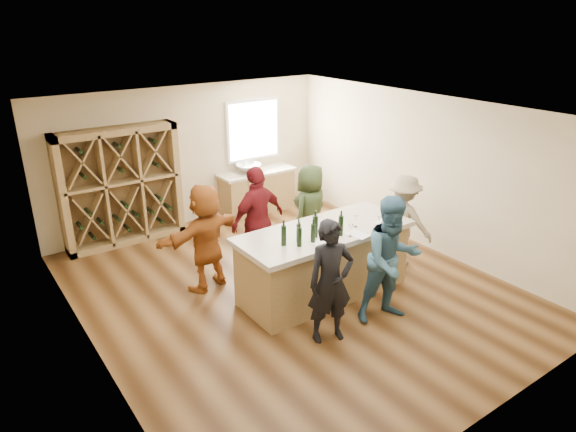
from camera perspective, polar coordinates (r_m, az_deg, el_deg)
floor at (r=8.29m, az=0.24°, el=-8.30°), size 6.00×7.00×0.10m
ceiling at (r=7.28m, az=0.27°, el=11.87°), size 6.00×7.00×0.10m
wall_back at (r=10.62m, az=-11.03°, el=6.61°), size 6.00×0.10×2.80m
wall_front at (r=5.47m, az=22.77°, el=-9.70°), size 6.00×0.10×2.80m
wall_left at (r=6.52m, az=-22.17°, el=-4.41°), size 0.10×7.00×2.80m
wall_right at (r=9.67m, az=15.18°, el=4.76°), size 0.10×7.00×2.80m
window_frame at (r=11.15m, az=-3.90°, el=9.52°), size 1.30×0.06×1.30m
window_pane at (r=11.12m, az=-3.80°, el=9.49°), size 1.18×0.01×1.18m
wine_rack at (r=9.95m, az=-18.06°, el=3.10°), size 2.20×0.45×2.20m
back_counter_base at (r=11.23m, az=-3.44°, el=2.63°), size 1.60×0.58×0.86m
back_counter_top at (r=11.09m, az=-3.49°, el=4.88°), size 1.70×0.62×0.06m
sink at (r=10.95m, az=-4.40°, el=5.31°), size 0.54×0.54×0.19m
faucet at (r=11.09m, az=-4.89°, el=5.80°), size 0.02×0.02×0.30m
tasting_counter_base at (r=7.92m, az=3.99°, el=-5.35°), size 2.60×1.00×1.00m
tasting_counter_top at (r=7.69m, az=4.09°, el=-1.76°), size 2.72×1.12×0.08m
wine_bottle_a at (r=7.08m, az=-0.48°, el=-2.17°), size 0.09×0.09×0.30m
wine_bottle_b at (r=7.06m, az=1.28°, el=-2.34°), size 0.09×0.09×0.28m
wine_bottle_c at (r=7.19m, az=1.19°, el=-1.90°), size 0.08×0.08×0.27m
wine_bottle_d at (r=7.19m, az=2.80°, el=-1.92°), size 0.09×0.09×0.27m
wine_bottle_e at (r=7.35m, az=3.05°, el=-1.17°), size 0.09×0.09×0.32m
wine_glass_b at (r=7.44m, az=6.98°, el=-1.61°), size 0.09×0.09×0.18m
wine_glass_c at (r=7.78m, az=10.16°, el=-0.69°), size 0.09×0.09×0.19m
wine_glass_d at (r=7.78m, az=7.54°, el=-0.60°), size 0.08×0.08×0.17m
wine_glass_e at (r=8.05m, az=10.57°, el=-0.07°), size 0.07×0.07×0.16m
tasting_menu_a at (r=7.19m, az=3.67°, el=-3.11°), size 0.21×0.28×0.00m
tasting_menu_b at (r=7.54m, az=7.80°, el=-2.06°), size 0.28×0.35×0.00m
tasting_menu_c at (r=7.97m, az=10.75°, el=-0.90°), size 0.31×0.37×0.00m
person_near_left at (r=6.70m, az=4.74°, el=-7.31°), size 0.72×0.61×1.70m
person_near_right at (r=7.23m, az=11.45°, el=-4.81°), size 0.99×0.70×1.84m
person_server at (r=8.94m, az=12.64°, el=-0.47°), size 0.79×1.13×1.60m
person_far_mid at (r=8.44m, az=-3.36°, el=-0.46°), size 1.15×0.73×1.83m
person_far_right at (r=9.00m, az=2.50°, el=0.51°), size 0.95×0.77×1.69m
person_far_left at (r=8.03m, az=-9.10°, el=-2.32°), size 1.69×0.94×1.72m
wine_bottle_f at (r=7.43m, az=5.89°, el=-1.08°), size 0.07×0.07×0.30m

